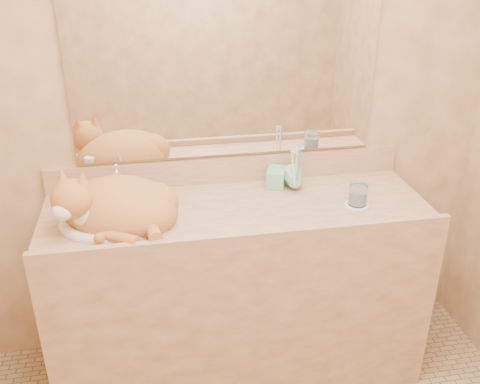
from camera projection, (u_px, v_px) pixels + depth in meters
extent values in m
cube|color=#9D6D47|center=(226.00, 96.00, 2.28)|extent=(2.40, 0.02, 2.50)
cube|color=white|center=(226.00, 64.00, 2.21)|extent=(1.30, 0.02, 0.80)
imported|color=#75BC9A|center=(275.00, 173.00, 2.32)|extent=(0.10, 0.10, 0.17)
imported|color=#75BC9A|center=(295.00, 183.00, 2.33)|extent=(0.11, 0.11, 0.09)
cylinder|color=white|center=(357.00, 205.00, 2.23)|extent=(0.10, 0.10, 0.01)
cylinder|color=silver|center=(358.00, 195.00, 2.21)|extent=(0.08, 0.08, 0.09)
cylinder|color=white|center=(86.00, 195.00, 2.20)|extent=(0.05, 0.05, 0.11)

